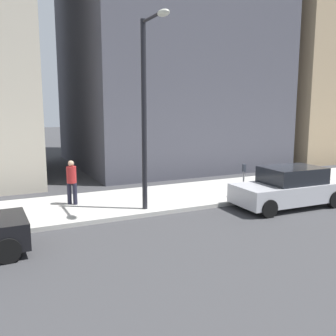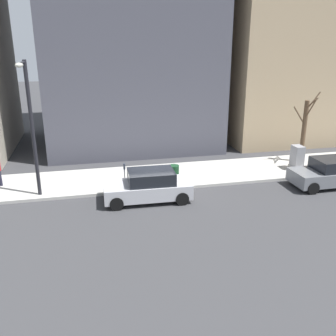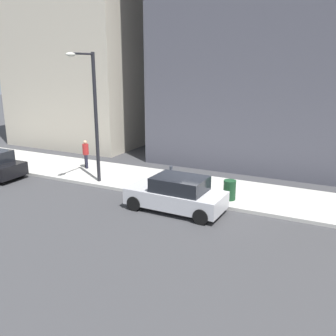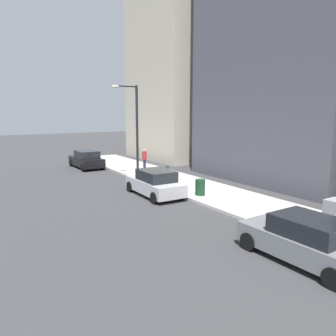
# 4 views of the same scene
# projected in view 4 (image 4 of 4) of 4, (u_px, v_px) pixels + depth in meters

# --- Properties ---
(ground_plane) EXTENTS (120.00, 120.00, 0.00)m
(ground_plane) POSITION_uv_depth(u_px,v_px,m) (175.00, 195.00, 19.12)
(ground_plane) COLOR #38383A
(sidewalk) EXTENTS (4.00, 36.00, 0.15)m
(sidewalk) POSITION_uv_depth(u_px,v_px,m) (202.00, 190.00, 20.17)
(sidewalk) COLOR #B2AFA8
(sidewalk) RESTS_ON ground
(parked_car_grey) EXTENTS (1.95, 4.21, 1.52)m
(parked_car_grey) POSITION_uv_depth(u_px,v_px,m) (305.00, 240.00, 10.53)
(parked_car_grey) COLOR slate
(parked_car_grey) RESTS_ON ground
(parked_car_silver) EXTENTS (2.02, 4.25, 1.52)m
(parked_car_silver) POSITION_uv_depth(u_px,v_px,m) (155.00, 183.00, 18.88)
(parked_car_silver) COLOR #B7B7BC
(parked_car_silver) RESTS_ON ground
(parked_car_black) EXTENTS (1.99, 4.23, 1.52)m
(parked_car_black) POSITION_uv_depth(u_px,v_px,m) (87.00, 160.00, 28.27)
(parked_car_black) COLOR black
(parked_car_black) RESTS_ON ground
(parking_meter) EXTENTS (0.14, 0.10, 1.35)m
(parking_meter) POSITION_uv_depth(u_px,v_px,m) (168.00, 174.00, 20.44)
(parking_meter) COLOR slate
(parking_meter) RESTS_ON sidewalk
(utility_box) EXTENTS (0.83, 0.61, 1.43)m
(utility_box) POSITION_uv_depth(u_px,v_px,m) (334.00, 218.00, 12.30)
(utility_box) COLOR #A8A399
(utility_box) RESTS_ON sidewalk
(streetlamp) EXTENTS (1.97, 0.32, 6.50)m
(streetlamp) POSITION_uv_depth(u_px,v_px,m) (134.00, 123.00, 23.37)
(streetlamp) COLOR black
(streetlamp) RESTS_ON sidewalk
(trash_bin) EXTENTS (0.56, 0.56, 0.90)m
(trash_bin) POSITION_uv_depth(u_px,v_px,m) (200.00, 187.00, 18.48)
(trash_bin) COLOR #14381E
(trash_bin) RESTS_ON sidewalk
(pedestrian_near_meter) EXTENTS (0.36, 0.36, 1.66)m
(pedestrian_near_meter) POSITION_uv_depth(u_px,v_px,m) (144.00, 158.00, 26.79)
(pedestrian_near_meter) COLOR #1E1E2D
(pedestrian_near_meter) RESTS_ON sidewalk
(office_tower_right) EXTENTS (9.81, 9.81, 19.99)m
(office_tower_right) POSITION_uv_depth(u_px,v_px,m) (187.00, 61.00, 34.02)
(office_tower_right) COLOR #BCB29E
(office_tower_right) RESTS_ON ground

